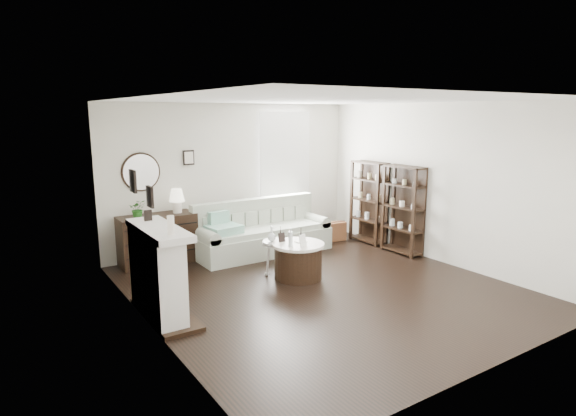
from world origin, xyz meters
TOP-DOWN VIEW (x-y plane):
  - room at (0.73, 2.70)m, footprint 5.50×5.50m
  - fireplace at (-2.32, 0.30)m, footprint 0.50×1.40m
  - shelf_unit_far at (2.33, 1.55)m, footprint 0.30×0.80m
  - shelf_unit_near at (2.33, 0.65)m, footprint 0.30×0.80m
  - sofa at (0.20, 2.08)m, footprint 2.49×0.86m
  - quilt at (-0.62, 1.95)m, footprint 0.61×0.52m
  - suitcase at (1.78, 1.99)m, footprint 0.58×0.25m
  - dresser at (-1.61, 2.47)m, footprint 1.26×0.54m
  - table_lamp at (-1.24, 2.47)m, footprint 0.26×0.26m
  - potted_plant at (-1.92, 2.42)m, footprint 0.31×0.29m
  - drum_table at (-0.04, 0.55)m, footprint 0.80×0.80m
  - pedestal_table at (-0.22, 0.88)m, footprint 0.45×0.45m
  - eiffel_drum at (0.05, 0.60)m, footprint 0.14×0.14m
  - bottle_drum at (-0.24, 0.46)m, footprint 0.07×0.07m
  - card_frame_drum at (-0.09, 0.35)m, footprint 0.15×0.09m
  - eiffel_ped at (-0.14, 0.91)m, footprint 0.14×0.14m
  - flask_ped at (-0.30, 0.90)m, footprint 0.13×0.13m
  - card_frame_ped at (-0.20, 0.76)m, footprint 0.11×0.05m

SIDE VIEW (x-z plane):
  - suitcase at x=1.78m, z-range 0.00..0.38m
  - drum_table at x=-0.04m, z-range 0.00..0.56m
  - sofa at x=0.20m, z-range -0.16..0.80m
  - dresser at x=-1.61m, z-range 0.00..0.84m
  - pedestal_table at x=-0.22m, z-range 0.23..0.78m
  - fireplace at x=-2.32m, z-range -0.38..1.46m
  - quilt at x=-0.62m, z-range 0.50..0.64m
  - card_frame_ped at x=-0.20m, z-range 0.55..0.70m
  - eiffel_ped at x=-0.14m, z-range 0.55..0.75m
  - card_frame_drum at x=-0.09m, z-range 0.56..0.74m
  - eiffel_drum at x=0.05m, z-range 0.56..0.75m
  - flask_ped at x=-0.30m, z-range 0.55..0.80m
  - bottle_drum at x=-0.24m, z-range 0.56..0.84m
  - shelf_unit_far at x=2.33m, z-range 0.00..1.60m
  - shelf_unit_near at x=2.33m, z-range 0.00..1.60m
  - potted_plant at x=-1.92m, z-range 0.84..1.14m
  - table_lamp at x=-1.24m, z-range 0.84..1.25m
  - room at x=0.73m, z-range -1.15..4.35m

